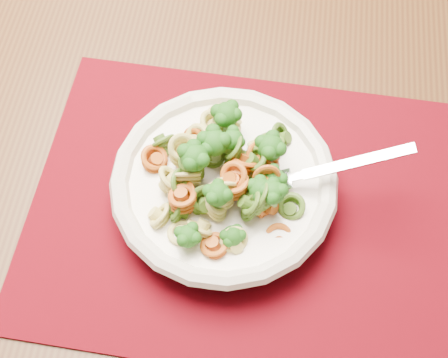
# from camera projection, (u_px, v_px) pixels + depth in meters

# --- Properties ---
(dining_table) EXTENTS (1.63, 1.18, 0.71)m
(dining_table) POSITION_uv_depth(u_px,v_px,m) (258.00, 138.00, 0.81)
(dining_table) COLOR #4B2E15
(dining_table) RESTS_ON ground
(placemat) EXTENTS (0.48, 0.40, 0.00)m
(placemat) POSITION_uv_depth(u_px,v_px,m) (241.00, 208.00, 0.66)
(placemat) COLOR #5D040D
(placemat) RESTS_ON dining_table
(pasta_bowl) EXTENTS (0.23, 0.23, 0.04)m
(pasta_bowl) POSITION_uv_depth(u_px,v_px,m) (224.00, 185.00, 0.64)
(pasta_bowl) COLOR silver
(pasta_bowl) RESTS_ON placemat
(pasta_broccoli_heap) EXTENTS (0.20, 0.20, 0.06)m
(pasta_broccoli_heap) POSITION_uv_depth(u_px,v_px,m) (224.00, 176.00, 0.62)
(pasta_broccoli_heap) COLOR #D6C769
(pasta_broccoli_heap) RESTS_ON pasta_bowl
(fork) EXTENTS (0.18, 0.09, 0.08)m
(fork) POSITION_uv_depth(u_px,v_px,m) (279.00, 181.00, 0.62)
(fork) COLOR silver
(fork) RESTS_ON pasta_bowl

